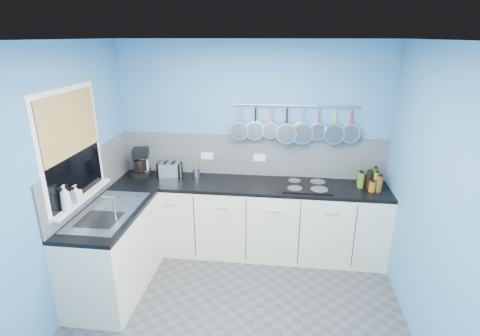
% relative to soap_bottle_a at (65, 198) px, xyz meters
% --- Properties ---
extents(floor, '(3.20, 3.00, 0.02)m').
position_rel_soap_bottle_a_xyz_m(floor, '(1.53, -0.01, -1.18)').
color(floor, '#47474C').
rests_on(floor, ground).
extents(ceiling, '(3.20, 3.00, 0.02)m').
position_rel_soap_bottle_a_xyz_m(ceiling, '(1.53, -0.01, 1.34)').
color(ceiling, white).
rests_on(ceiling, ground).
extents(wall_back, '(3.20, 0.02, 2.50)m').
position_rel_soap_bottle_a_xyz_m(wall_back, '(1.53, 1.50, 0.08)').
color(wall_back, '#4785B9').
rests_on(wall_back, ground).
extents(wall_left, '(0.02, 3.00, 2.50)m').
position_rel_soap_bottle_a_xyz_m(wall_left, '(-0.08, -0.01, 0.08)').
color(wall_left, '#4785B9').
rests_on(wall_left, ground).
extents(wall_right, '(0.02, 3.00, 2.50)m').
position_rel_soap_bottle_a_xyz_m(wall_right, '(3.14, -0.01, 0.08)').
color(wall_right, '#4785B9').
rests_on(wall_right, ground).
extents(backsplash_back, '(3.20, 0.02, 0.50)m').
position_rel_soap_bottle_a_xyz_m(backsplash_back, '(1.53, 1.48, -0.02)').
color(backsplash_back, gray).
rests_on(backsplash_back, wall_back).
extents(backsplash_left, '(0.02, 1.80, 0.50)m').
position_rel_soap_bottle_a_xyz_m(backsplash_left, '(-0.06, 0.59, -0.02)').
color(backsplash_left, gray).
rests_on(backsplash_left, wall_left).
extents(cabinet_run_back, '(3.20, 0.60, 0.86)m').
position_rel_soap_bottle_a_xyz_m(cabinet_run_back, '(1.53, 1.19, -0.74)').
color(cabinet_run_back, beige).
rests_on(cabinet_run_back, ground).
extents(worktop_back, '(3.20, 0.60, 0.04)m').
position_rel_soap_bottle_a_xyz_m(worktop_back, '(1.53, 1.19, -0.29)').
color(worktop_back, black).
rests_on(worktop_back, cabinet_run_back).
extents(cabinet_run_left, '(0.60, 1.20, 0.86)m').
position_rel_soap_bottle_a_xyz_m(cabinet_run_left, '(0.23, 0.29, -0.74)').
color(cabinet_run_left, beige).
rests_on(cabinet_run_left, ground).
extents(worktop_left, '(0.60, 1.20, 0.04)m').
position_rel_soap_bottle_a_xyz_m(worktop_left, '(0.23, 0.29, -0.29)').
color(worktop_left, black).
rests_on(worktop_left, cabinet_run_left).
extents(window_frame, '(0.01, 1.00, 1.10)m').
position_rel_soap_bottle_a_xyz_m(window_frame, '(-0.05, 0.29, 0.38)').
color(window_frame, white).
rests_on(window_frame, wall_left).
extents(window_glass, '(0.01, 0.90, 1.00)m').
position_rel_soap_bottle_a_xyz_m(window_glass, '(-0.04, 0.29, 0.38)').
color(window_glass, black).
rests_on(window_glass, wall_left).
extents(bamboo_blind, '(0.01, 0.90, 0.55)m').
position_rel_soap_bottle_a_xyz_m(bamboo_blind, '(-0.03, 0.29, 0.61)').
color(bamboo_blind, tan).
rests_on(bamboo_blind, wall_left).
extents(window_sill, '(0.10, 0.98, 0.03)m').
position_rel_soap_bottle_a_xyz_m(window_sill, '(-0.02, 0.29, -0.13)').
color(window_sill, white).
rests_on(window_sill, wall_left).
extents(sink_unit, '(0.50, 0.95, 0.01)m').
position_rel_soap_bottle_a_xyz_m(sink_unit, '(0.23, 0.29, -0.27)').
color(sink_unit, silver).
rests_on(sink_unit, worktop_left).
extents(mixer_tap, '(0.12, 0.08, 0.26)m').
position_rel_soap_bottle_a_xyz_m(mixer_tap, '(0.39, 0.11, -0.14)').
color(mixer_tap, silver).
rests_on(mixer_tap, worktop_left).
extents(socket_left, '(0.15, 0.01, 0.09)m').
position_rel_soap_bottle_a_xyz_m(socket_left, '(0.98, 1.47, -0.04)').
color(socket_left, white).
rests_on(socket_left, backsplash_back).
extents(socket_right, '(0.15, 0.01, 0.09)m').
position_rel_soap_bottle_a_xyz_m(socket_right, '(1.63, 1.47, -0.04)').
color(socket_right, white).
rests_on(socket_right, backsplash_back).
extents(pot_rail, '(1.45, 0.02, 0.02)m').
position_rel_soap_bottle_a_xyz_m(pot_rail, '(2.03, 1.44, 0.61)').
color(pot_rail, silver).
rests_on(pot_rail, wall_back).
extents(soap_bottle_a, '(0.11, 0.11, 0.24)m').
position_rel_soap_bottle_a_xyz_m(soap_bottle_a, '(0.00, 0.00, 0.00)').
color(soap_bottle_a, white).
rests_on(soap_bottle_a, window_sill).
extents(soap_bottle_b, '(0.09, 0.09, 0.17)m').
position_rel_soap_bottle_a_xyz_m(soap_bottle_b, '(0.00, 0.17, -0.03)').
color(soap_bottle_b, white).
rests_on(soap_bottle_b, window_sill).
extents(paper_towel, '(0.16, 0.16, 0.27)m').
position_rel_soap_bottle_a_xyz_m(paper_towel, '(0.22, 1.30, -0.13)').
color(paper_towel, white).
rests_on(paper_towel, worktop_back).
extents(coffee_maker, '(0.24, 0.25, 0.34)m').
position_rel_soap_bottle_a_xyz_m(coffee_maker, '(0.20, 1.27, -0.10)').
color(coffee_maker, black).
rests_on(coffee_maker, worktop_back).
extents(toaster, '(0.30, 0.22, 0.17)m').
position_rel_soap_bottle_a_xyz_m(toaster, '(0.54, 1.31, -0.18)').
color(toaster, silver).
rests_on(toaster, worktop_back).
extents(canister, '(0.10, 0.10, 0.12)m').
position_rel_soap_bottle_a_xyz_m(canister, '(0.87, 1.32, -0.21)').
color(canister, silver).
rests_on(canister, worktop_back).
extents(hob, '(0.56, 0.49, 0.01)m').
position_rel_soap_bottle_a_xyz_m(hob, '(2.20, 1.20, -0.26)').
color(hob, black).
rests_on(hob, worktop_back).
extents(pan_0, '(0.22, 0.09, 0.41)m').
position_rel_soap_bottle_a_xyz_m(pan_0, '(1.40, 1.43, 0.40)').
color(pan_0, silver).
rests_on(pan_0, pot_rail).
extents(pan_1, '(0.22, 0.06, 0.41)m').
position_rel_soap_bottle_a_xyz_m(pan_1, '(1.58, 1.43, 0.40)').
color(pan_1, silver).
rests_on(pan_1, pot_rail).
extents(pan_2, '(0.20, 0.07, 0.39)m').
position_rel_soap_bottle_a_xyz_m(pan_2, '(1.76, 1.43, 0.42)').
color(pan_2, silver).
rests_on(pan_2, pot_rail).
extents(pan_3, '(0.24, 0.11, 0.43)m').
position_rel_soap_bottle_a_xyz_m(pan_3, '(1.94, 1.43, 0.39)').
color(pan_3, silver).
rests_on(pan_3, pot_rail).
extents(pan_4, '(0.26, 0.06, 0.45)m').
position_rel_soap_bottle_a_xyz_m(pan_4, '(2.12, 1.43, 0.39)').
color(pan_4, silver).
rests_on(pan_4, pot_rail).
extents(pan_5, '(0.21, 0.05, 0.40)m').
position_rel_soap_bottle_a_xyz_m(pan_5, '(2.30, 1.43, 0.41)').
color(pan_5, silver).
rests_on(pan_5, pot_rail).
extents(pan_6, '(0.24, 0.08, 0.43)m').
position_rel_soap_bottle_a_xyz_m(pan_6, '(2.48, 1.43, 0.40)').
color(pan_6, silver).
rests_on(pan_6, pot_rail).
extents(pan_7, '(0.22, 0.06, 0.41)m').
position_rel_soap_bottle_a_xyz_m(pan_7, '(2.67, 1.43, 0.40)').
color(pan_7, silver).
rests_on(pan_7, pot_rail).
extents(condiment_0, '(0.06, 0.06, 0.21)m').
position_rel_soap_bottle_a_xyz_m(condiment_0, '(2.97, 1.32, -0.17)').
color(condiment_0, '#265919').
rests_on(condiment_0, worktop_back).
extents(condiment_1, '(0.06, 0.06, 0.11)m').
position_rel_soap_bottle_a_xyz_m(condiment_1, '(2.88, 1.30, -0.21)').
color(condiment_1, '#4C190C').
rests_on(condiment_1, worktop_back).
extents(condiment_2, '(0.06, 0.06, 0.15)m').
position_rel_soap_bottle_a_xyz_m(condiment_2, '(2.81, 1.32, -0.19)').
color(condiment_2, brown).
rests_on(condiment_2, worktop_back).
extents(condiment_3, '(0.06, 0.06, 0.20)m').
position_rel_soap_bottle_a_xyz_m(condiment_3, '(2.97, 1.21, -0.17)').
color(condiment_3, olive).
rests_on(condiment_3, worktop_back).
extents(condiment_4, '(0.07, 0.07, 0.20)m').
position_rel_soap_bottle_a_xyz_m(condiment_4, '(2.89, 1.22, -0.17)').
color(condiment_4, black).
rests_on(condiment_4, worktop_back).
extents(condiment_5, '(0.07, 0.07, 0.18)m').
position_rel_soap_bottle_a_xyz_m(condiment_5, '(2.80, 1.22, -0.18)').
color(condiment_5, '#3F721E').
rests_on(condiment_5, worktop_back).
extents(condiment_6, '(0.07, 0.07, 0.18)m').
position_rel_soap_bottle_a_xyz_m(condiment_6, '(2.98, 1.13, -0.18)').
color(condiment_6, brown).
rests_on(condiment_6, worktop_back).
extents(condiment_7, '(0.07, 0.07, 0.11)m').
position_rel_soap_bottle_a_xyz_m(condiment_7, '(2.91, 1.13, -0.21)').
color(condiment_7, '#8C5914').
rests_on(condiment_7, worktop_back).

